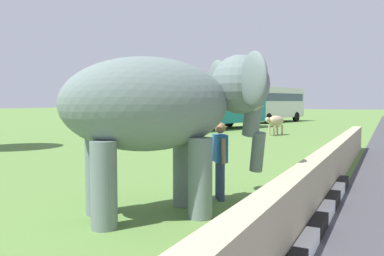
# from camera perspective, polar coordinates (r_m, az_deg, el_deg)

# --- Properties ---
(barrier_parapet) EXTENTS (28.00, 0.36, 1.00)m
(barrier_parapet) POSITION_cam_1_polar(r_m,az_deg,el_deg) (4.99, 11.45, -14.79)
(barrier_parapet) COLOR tan
(barrier_parapet) RESTS_ON ground_plane
(elephant) EXTENTS (3.87, 3.79, 3.01)m
(elephant) POSITION_cam_1_polar(r_m,az_deg,el_deg) (7.12, -3.77, 3.04)
(elephant) COLOR slate
(elephant) RESTS_ON ground_plane
(person_handler) EXTENTS (0.56, 0.47, 1.66)m
(person_handler) POSITION_cam_1_polar(r_m,az_deg,el_deg) (8.24, 4.15, -4.26)
(person_handler) COLOR navy
(person_handler) RESTS_ON ground_plane
(bus_teal) EXTENTS (10.22, 5.29, 3.50)m
(bus_teal) POSITION_cam_1_polar(r_m,az_deg,el_deg) (29.17, 3.37, 3.87)
(bus_teal) COLOR teal
(bus_teal) RESTS_ON ground_plane
(bus_white) EXTENTS (8.94, 4.77, 3.50)m
(bus_white) POSITION_cam_1_polar(r_m,az_deg,el_deg) (40.55, 11.84, 3.79)
(bus_white) COLOR silver
(bus_white) RESTS_ON ground_plane
(cow_near) EXTENTS (1.92, 1.02, 1.23)m
(cow_near) POSITION_cam_1_polar(r_m,az_deg,el_deg) (24.64, 12.20, 0.96)
(cow_near) COLOR tan
(cow_near) RESTS_ON ground_plane
(hill_east) EXTENTS (27.20, 21.76, 11.10)m
(hill_east) POSITION_cam_1_polar(r_m,az_deg,el_deg) (65.79, -1.83, 2.07)
(hill_east) COLOR gray
(hill_east) RESTS_ON ground_plane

